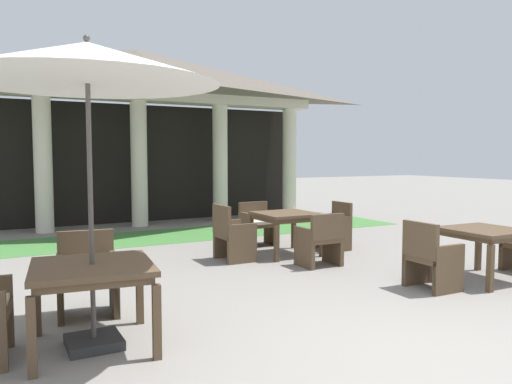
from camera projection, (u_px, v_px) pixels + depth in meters
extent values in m
plane|color=gray|center=(438.00, 366.00, 4.03)|extent=(60.00, 60.00, 0.00)
cylinder|color=beige|center=(43.00, 165.00, 10.98)|extent=(0.39, 0.39, 3.04)
cylinder|color=beige|center=(139.00, 164.00, 11.99)|extent=(0.39, 0.39, 3.04)
cylinder|color=beige|center=(220.00, 164.00, 13.01)|extent=(0.39, 0.39, 3.04)
cylinder|color=beige|center=(289.00, 163.00, 14.02)|extent=(0.39, 0.39, 3.04)
cube|color=beige|center=(138.00, 96.00, 11.88)|extent=(9.42, 0.70, 0.24)
pyramid|color=#665B51|center=(137.00, 70.00, 11.83)|extent=(9.82, 3.00, 0.98)
cube|color=black|center=(130.00, 164.00, 12.79)|extent=(9.22, 0.16, 3.04)
cube|color=#47843D|center=(162.00, 236.00, 10.54)|extent=(11.62, 1.95, 0.01)
cube|color=brown|center=(92.00, 267.00, 4.38)|extent=(1.14, 1.14, 0.05)
cube|color=brown|center=(92.00, 273.00, 4.39)|extent=(1.05, 1.05, 0.07)
cube|color=brown|center=(32.00, 337.00, 3.79)|extent=(0.08, 0.08, 0.64)
cube|color=brown|center=(157.00, 322.00, 4.15)|extent=(0.08, 0.08, 0.64)
cube|color=brown|center=(37.00, 303.00, 4.68)|extent=(0.08, 0.08, 0.64)
cube|color=brown|center=(140.00, 293.00, 5.04)|extent=(0.08, 0.08, 0.64)
cube|color=#2D2D2D|center=(94.00, 342.00, 4.43)|extent=(0.47, 0.47, 0.09)
cylinder|color=#4C4742|center=(91.00, 210.00, 4.35)|extent=(0.04, 0.04, 2.48)
cone|color=white|center=(87.00, 63.00, 4.25)|extent=(2.30, 2.30, 0.36)
sphere|color=#4C4742|center=(87.00, 38.00, 4.24)|extent=(0.06, 0.06, 0.06)
cube|color=brown|center=(10.00, 326.00, 4.43)|extent=(0.06, 0.06, 0.38)
cube|color=brown|center=(4.00, 348.00, 3.91)|extent=(0.06, 0.06, 0.38)
cube|color=brown|center=(88.00, 280.00, 5.28)|extent=(0.65, 0.59, 0.07)
cube|color=silver|center=(87.00, 274.00, 5.28)|extent=(0.60, 0.54, 0.05)
cube|color=brown|center=(86.00, 251.00, 5.49)|extent=(0.60, 0.13, 0.46)
cube|color=brown|center=(115.00, 283.00, 5.39)|extent=(0.12, 0.53, 0.65)
cube|color=brown|center=(60.00, 288.00, 5.18)|extent=(0.12, 0.53, 0.65)
cube|color=brown|center=(116.00, 302.00, 5.18)|extent=(0.06, 0.06, 0.36)
cube|color=brown|center=(61.00, 308.00, 4.98)|extent=(0.06, 0.06, 0.36)
cube|color=brown|center=(112.00, 291.00, 5.61)|extent=(0.06, 0.06, 0.36)
cube|color=brown|center=(61.00, 296.00, 5.41)|extent=(0.06, 0.06, 0.36)
cube|color=brown|center=(286.00, 214.00, 8.55)|extent=(0.97, 0.97, 0.05)
cube|color=brown|center=(286.00, 218.00, 8.56)|extent=(0.89, 0.89, 0.08)
cube|color=brown|center=(277.00, 243.00, 7.98)|extent=(0.07, 0.07, 0.61)
cube|color=brown|center=(322.00, 239.00, 8.40)|extent=(0.07, 0.07, 0.61)
cube|color=brown|center=(251.00, 235.00, 8.77)|extent=(0.07, 0.07, 0.61)
cube|color=brown|center=(294.00, 232.00, 9.19)|extent=(0.07, 0.07, 0.61)
cube|color=brown|center=(319.00, 240.00, 7.71)|extent=(0.59, 0.49, 0.07)
cube|color=silver|center=(319.00, 236.00, 7.70)|extent=(0.54, 0.45, 0.05)
cube|color=brown|center=(328.00, 227.00, 7.49)|extent=(0.59, 0.06, 0.39)
cube|color=brown|center=(304.00, 248.00, 7.59)|extent=(0.06, 0.49, 0.62)
cube|color=brown|center=(333.00, 245.00, 7.84)|extent=(0.06, 0.49, 0.62)
cube|color=brown|center=(297.00, 253.00, 7.79)|extent=(0.06, 0.06, 0.38)
cube|color=brown|center=(324.00, 250.00, 8.04)|extent=(0.06, 0.06, 0.38)
cube|color=brown|center=(313.00, 258.00, 7.41)|extent=(0.06, 0.06, 0.38)
cube|color=brown|center=(341.00, 255.00, 7.66)|extent=(0.06, 0.06, 0.38)
cube|color=brown|center=(332.00, 228.00, 9.04)|extent=(0.50, 0.54, 0.07)
cube|color=silver|center=(332.00, 225.00, 9.04)|extent=(0.46, 0.50, 0.05)
cube|color=brown|center=(342.00, 214.00, 9.13)|extent=(0.06, 0.54, 0.44)
cube|color=brown|center=(340.00, 234.00, 8.83)|extent=(0.50, 0.06, 0.63)
cube|color=brown|center=(324.00, 231.00, 9.27)|extent=(0.50, 0.06, 0.63)
cube|color=brown|center=(330.00, 243.00, 8.74)|extent=(0.06, 0.06, 0.35)
cube|color=brown|center=(314.00, 239.00, 9.16)|extent=(0.06, 0.06, 0.35)
cube|color=brown|center=(349.00, 241.00, 8.95)|extent=(0.06, 0.06, 0.35)
cube|color=brown|center=(333.00, 237.00, 9.37)|extent=(0.06, 0.06, 0.35)
cube|color=brown|center=(235.00, 235.00, 8.11)|extent=(0.50, 0.61, 0.07)
cube|color=silver|center=(235.00, 232.00, 8.11)|extent=(0.46, 0.56, 0.05)
cube|color=brown|center=(222.00, 220.00, 7.98)|extent=(0.06, 0.61, 0.48)
cube|color=brown|center=(227.00, 238.00, 8.37)|extent=(0.50, 0.06, 0.63)
cube|color=brown|center=(242.00, 244.00, 7.87)|extent=(0.50, 0.06, 0.63)
cube|color=brown|center=(239.00, 245.00, 8.48)|extent=(0.06, 0.06, 0.38)
cube|color=brown|center=(254.00, 250.00, 7.99)|extent=(0.06, 0.06, 0.38)
cube|color=brown|center=(215.00, 247.00, 8.27)|extent=(0.06, 0.06, 0.38)
cube|color=brown|center=(229.00, 253.00, 7.78)|extent=(0.06, 0.06, 0.38)
cube|color=brown|center=(259.00, 225.00, 9.45)|extent=(0.61, 0.50, 0.07)
cube|color=silver|center=(259.00, 222.00, 9.44)|extent=(0.56, 0.46, 0.05)
cube|color=brown|center=(253.00, 212.00, 9.63)|extent=(0.61, 0.06, 0.39)
cube|color=brown|center=(272.00, 228.00, 9.58)|extent=(0.06, 0.50, 0.65)
cube|color=brown|center=(246.00, 230.00, 9.32)|extent=(0.06, 0.50, 0.65)
cube|color=brown|center=(277.00, 237.00, 9.39)|extent=(0.06, 0.06, 0.36)
cube|color=brown|center=(251.00, 239.00, 9.14)|extent=(0.06, 0.06, 0.36)
cube|color=brown|center=(266.00, 233.00, 9.79)|extent=(0.06, 0.06, 0.36)
cube|color=brown|center=(241.00, 235.00, 9.53)|extent=(0.06, 0.06, 0.36)
cube|color=brown|center=(485.00, 230.00, 6.77)|extent=(0.99, 0.99, 0.05)
cube|color=brown|center=(485.00, 235.00, 6.78)|extent=(0.91, 0.91, 0.06)
cube|color=brown|center=(490.00, 268.00, 6.20)|extent=(0.07, 0.07, 0.61)
cube|color=brown|center=(435.00, 256.00, 7.00)|extent=(0.07, 0.07, 0.61)
cube|color=brown|center=(478.00, 250.00, 7.40)|extent=(0.07, 0.07, 0.61)
cube|color=brown|center=(433.00, 259.00, 6.35)|extent=(0.50, 0.58, 0.07)
cube|color=silver|center=(433.00, 254.00, 6.35)|extent=(0.46, 0.53, 0.05)
cube|color=brown|center=(420.00, 240.00, 6.23)|extent=(0.07, 0.57, 0.45)
cube|color=brown|center=(417.00, 261.00, 6.59)|extent=(0.49, 0.07, 0.61)
cube|color=brown|center=(449.00, 270.00, 6.13)|extent=(0.49, 0.07, 0.61)
cube|color=brown|center=(429.00, 269.00, 6.69)|extent=(0.06, 0.06, 0.36)
cube|color=brown|center=(460.00, 277.00, 6.24)|extent=(0.06, 0.06, 0.36)
cube|color=brown|center=(405.00, 273.00, 6.50)|extent=(0.06, 0.06, 0.36)
cube|color=brown|center=(435.00, 281.00, 6.04)|extent=(0.06, 0.06, 0.36)
cube|color=brown|center=(511.00, 248.00, 7.50)|extent=(0.48, 0.07, 0.62)
cube|color=brown|center=(502.00, 258.00, 7.40)|extent=(0.06, 0.06, 0.36)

